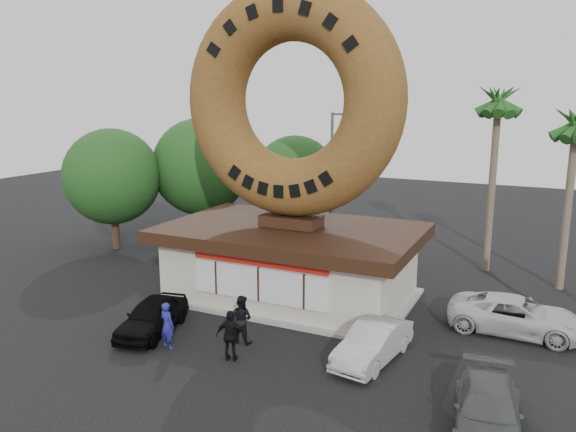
% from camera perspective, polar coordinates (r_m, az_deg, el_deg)
% --- Properties ---
extents(ground, '(90.00, 90.00, 0.00)m').
position_cam_1_polar(ground, '(20.93, -6.88, -13.30)').
color(ground, black).
rests_on(ground, ground).
extents(donut_shop, '(11.20, 7.20, 3.80)m').
position_cam_1_polar(donut_shop, '(25.21, 0.32, -4.45)').
color(donut_shop, '#BCB5A0').
rests_on(donut_shop, ground).
extents(giant_donut, '(9.87, 2.52, 9.87)m').
position_cam_1_polar(giant_donut, '(24.18, 0.36, 11.59)').
color(giant_donut, brown).
rests_on(giant_donut, donut_shop).
extents(tree_west, '(6.00, 6.00, 7.65)m').
position_cam_1_polar(tree_west, '(35.28, -8.84, 4.94)').
color(tree_west, '#473321').
rests_on(tree_west, ground).
extents(tree_mid, '(5.20, 5.20, 6.63)m').
position_cam_1_polar(tree_mid, '(34.38, 0.71, 3.86)').
color(tree_mid, '#473321').
rests_on(tree_mid, ground).
extents(tree_far, '(5.60, 5.60, 7.14)m').
position_cam_1_polar(tree_far, '(34.40, -17.43, 3.83)').
color(tree_far, '#473321').
rests_on(tree_far, ground).
extents(palm_near, '(2.60, 2.60, 9.75)m').
position_cam_1_polar(palm_near, '(30.01, 20.56, 10.33)').
color(palm_near, '#726651').
rests_on(palm_near, ground).
extents(palm_far, '(2.60, 2.60, 8.75)m').
position_cam_1_polar(palm_far, '(28.42, 27.22, 7.83)').
color(palm_far, '#726651').
rests_on(palm_far, ground).
extents(street_lamp, '(2.11, 0.20, 8.00)m').
position_cam_1_polar(street_lamp, '(34.41, 4.67, 4.60)').
color(street_lamp, '#59595E').
rests_on(street_lamp, ground).
extents(person_left, '(0.71, 0.55, 1.73)m').
position_cam_1_polar(person_left, '(21.02, -12.17, -10.80)').
color(person_left, navy).
rests_on(person_left, ground).
extents(person_center, '(0.90, 0.71, 1.82)m').
position_cam_1_polar(person_center, '(21.06, -4.77, -10.38)').
color(person_center, black).
rests_on(person_center, ground).
extents(person_right, '(1.14, 0.70, 1.81)m').
position_cam_1_polar(person_right, '(19.74, -5.82, -12.01)').
color(person_right, black).
rests_on(person_right, ground).
extents(car_black, '(2.31, 4.16, 1.34)m').
position_cam_1_polar(car_black, '(22.48, -13.65, -9.86)').
color(car_black, black).
rests_on(car_black, ground).
extents(car_silver, '(1.95, 4.11, 1.30)m').
position_cam_1_polar(car_silver, '(19.94, 8.61, -12.63)').
color(car_silver, '#B4B3B8').
rests_on(car_silver, ground).
extents(car_grey, '(2.26, 4.49, 1.25)m').
position_cam_1_polar(car_grey, '(16.93, 19.62, -18.10)').
color(car_grey, '#535658').
rests_on(car_grey, ground).
extents(car_white, '(5.08, 2.41, 1.40)m').
position_cam_1_polar(car_white, '(23.54, 22.22, -9.35)').
color(car_white, silver).
rests_on(car_white, ground).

